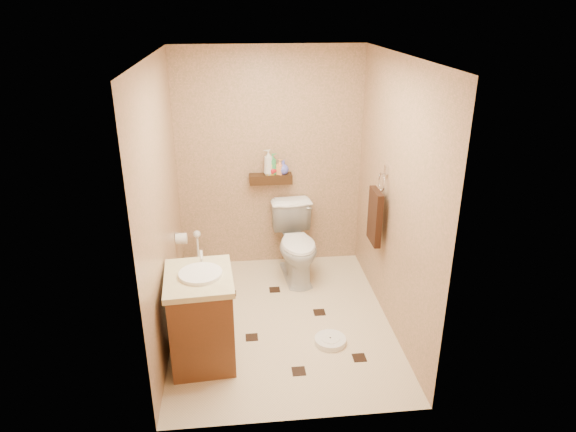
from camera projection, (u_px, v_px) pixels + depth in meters
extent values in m
plane|color=beige|center=(281.00, 321.00, 4.84)|extent=(2.50, 2.50, 0.00)
cube|color=tan|center=(270.00, 161.00, 5.52)|extent=(2.00, 0.04, 2.40)
cube|color=tan|center=(299.00, 273.00, 3.23)|extent=(2.00, 0.04, 2.40)
cube|color=tan|center=(162.00, 207.00, 4.28)|extent=(0.04, 2.50, 2.40)
cube|color=tan|center=(395.00, 198.00, 4.47)|extent=(0.04, 2.50, 2.40)
cube|color=white|center=(280.00, 56.00, 3.91)|extent=(2.00, 2.50, 0.02)
cube|color=#341D0E|center=(271.00, 179.00, 5.52)|extent=(0.46, 0.14, 0.10)
cube|color=black|center=(252.00, 337.00, 4.60)|extent=(0.11, 0.11, 0.01)
cube|color=black|center=(319.00, 312.00, 4.96)|extent=(0.11, 0.11, 0.01)
cube|color=black|center=(299.00, 371.00, 4.17)|extent=(0.11, 0.11, 0.01)
cube|color=black|center=(231.00, 294.00, 5.28)|extent=(0.11, 0.11, 0.01)
cube|color=black|center=(359.00, 358.00, 4.33)|extent=(0.11, 0.11, 0.01)
cube|color=black|center=(275.00, 290.00, 5.35)|extent=(0.11, 0.11, 0.01)
imported|color=white|center=(297.00, 243.00, 5.47)|extent=(0.51, 0.81, 0.79)
cube|color=brown|center=(202.00, 320.00, 4.20)|extent=(0.54, 0.64, 0.74)
cube|color=beige|center=(198.00, 278.00, 4.05)|extent=(0.58, 0.68, 0.05)
cylinder|color=white|center=(201.00, 275.00, 4.04)|extent=(0.34, 0.34, 0.05)
cylinder|color=silver|center=(201.00, 256.00, 4.21)|extent=(0.03, 0.03, 0.11)
cylinder|color=white|center=(330.00, 341.00, 4.51)|extent=(0.34, 0.34, 0.05)
cylinder|color=white|center=(330.00, 338.00, 4.50)|extent=(0.17, 0.17, 0.01)
cylinder|color=#1A6A5E|center=(199.00, 266.00, 5.72)|extent=(0.11, 0.11, 0.12)
cylinder|color=white|center=(198.00, 248.00, 5.63)|extent=(0.02, 0.02, 0.35)
sphere|color=white|center=(197.00, 234.00, 5.57)|extent=(0.08, 0.08, 0.08)
cube|color=silver|center=(386.00, 170.00, 4.63)|extent=(0.03, 0.06, 0.08)
torus|color=silver|center=(382.00, 182.00, 4.68)|extent=(0.02, 0.19, 0.19)
cube|color=black|center=(375.00, 217.00, 4.80)|extent=(0.06, 0.30, 0.52)
cylinder|color=white|center=(181.00, 238.00, 5.11)|extent=(0.11, 0.11, 0.11)
cylinder|color=silver|center=(177.00, 233.00, 5.09)|extent=(0.04, 0.02, 0.02)
imported|color=silver|center=(268.00, 162.00, 5.44)|extent=(0.13, 0.13, 0.27)
imported|color=gold|center=(270.00, 166.00, 5.46)|extent=(0.09, 0.09, 0.18)
imported|color=red|center=(272.00, 168.00, 5.48)|extent=(0.14, 0.14, 0.13)
imported|color=#30924B|center=(273.00, 164.00, 5.46)|extent=(0.09, 0.09, 0.23)
imported|color=#F99453|center=(280.00, 167.00, 5.48)|extent=(0.10, 0.10, 0.17)
imported|color=#545AD2|center=(283.00, 167.00, 5.48)|extent=(0.17, 0.17, 0.15)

